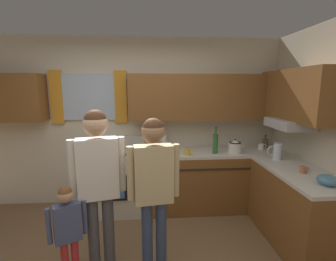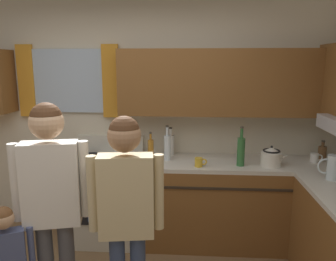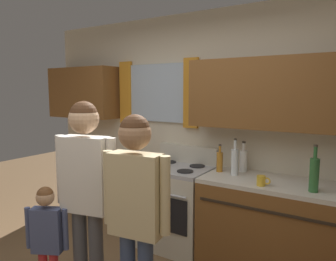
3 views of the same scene
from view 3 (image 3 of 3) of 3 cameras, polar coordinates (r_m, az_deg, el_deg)
name	(u,v)px [view 3 (image 3 of 3)]	position (r m, az deg, el deg)	size (l,w,h in m)	color
back_wall_unit	(211,116)	(3.54, 7.68, 2.66)	(4.60, 0.42, 2.60)	beige
stove_oven	(177,205)	(3.64, 1.54, -13.16)	(0.74, 0.67, 1.10)	beige
bottle_milk_white	(243,160)	(3.38, 13.37, -5.18)	(0.08, 0.08, 0.31)	white
bottle_oil_amber	(220,161)	(3.32, 9.25, -5.46)	(0.06, 0.06, 0.29)	#B27223
bottle_wine_green	(314,174)	(2.89, 24.75, -7.07)	(0.08, 0.08, 0.39)	#2D6633
bottle_tall_clear	(235,161)	(3.20, 11.87, -5.41)	(0.07, 0.07, 0.37)	silver
mug_mustard_yellow	(262,181)	(2.94, 16.45, -8.63)	(0.12, 0.08, 0.09)	gold
adult_holding_child	(86,182)	(2.51, -14.51, -8.97)	(0.50, 0.24, 1.65)	#4C4C51
adult_in_plaid	(136,203)	(2.15, -5.80, -12.83)	(0.49, 0.21, 1.58)	#38476B
small_child	(47,235)	(2.72, -20.88, -17.05)	(0.31, 0.19, 1.01)	red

